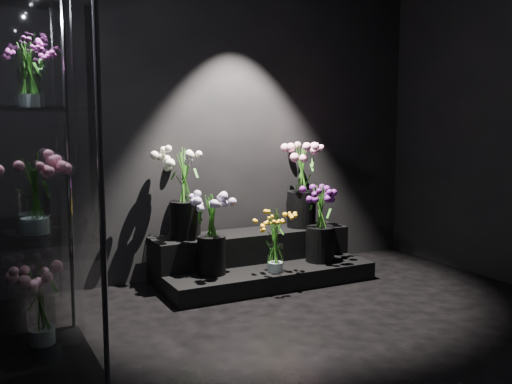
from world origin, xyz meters
TOP-DOWN VIEW (x-y plane):
  - floor at (0.00, 0.00)m, footprint 4.00×4.00m
  - wall_back at (0.00, 2.00)m, footprint 4.00×0.00m
  - display_riser at (0.20, 1.65)m, footprint 1.77×0.78m
  - display_case at (-1.70, 0.48)m, footprint 0.56×0.94m
  - bouquet_orange_bells at (0.19, 1.31)m, footprint 0.30×0.30m
  - bouquet_lilac at (-0.30, 1.47)m, footprint 0.36×0.36m
  - bouquet_purple at (0.69, 1.42)m, footprint 0.35×0.35m
  - bouquet_cream_roses at (-0.40, 1.76)m, footprint 0.48×0.48m
  - bouquet_pink_roses at (0.70, 1.74)m, footprint 0.45×0.45m
  - bouquet_case_pink at (-1.70, 0.33)m, footprint 0.27×0.27m
  - bouquet_case_magenta at (-1.67, 0.60)m, footprint 0.24×0.24m
  - bouquet_case_base_pink at (-1.65, 0.72)m, footprint 0.41×0.41m

SIDE VIEW (x-z plane):
  - floor at x=0.00m, z-range 0.00..0.00m
  - display_riser at x=0.20m, z-range -0.03..0.36m
  - bouquet_case_base_pink at x=-1.65m, z-range 0.11..0.58m
  - bouquet_orange_bells at x=0.19m, z-range 0.15..0.65m
  - bouquet_purple at x=0.69m, z-range 0.18..0.84m
  - bouquet_lilac at x=-0.30m, z-range 0.20..0.83m
  - bouquet_cream_roses at x=-0.40m, z-range 0.45..1.18m
  - bouquet_pink_roses at x=0.70m, z-range 0.44..1.19m
  - bouquet_case_pink at x=-1.70m, z-range 0.81..1.21m
  - display_case at x=-1.70m, z-range 0.00..2.07m
  - wall_back at x=0.00m, z-range -0.60..3.40m
  - bouquet_case_magenta at x=-1.67m, z-range 1.42..1.77m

